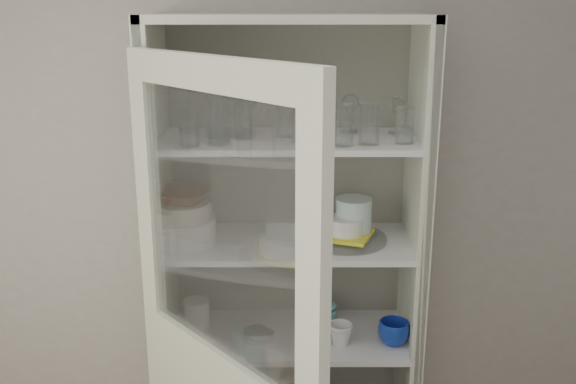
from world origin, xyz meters
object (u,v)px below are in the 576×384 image
at_px(white_ramekin, 345,225).
at_px(teal_jar, 325,317).
at_px(plate_stack_front, 184,231).
at_px(terracotta_bowl, 182,196).
at_px(mug_teal, 311,314).
at_px(glass_platter, 345,238).
at_px(mug_blue, 394,333).
at_px(goblet_2, 350,111).
at_px(yellow_trivet, 345,234).
at_px(measuring_cups, 256,335).
at_px(grey_bowl_stack, 353,218).
at_px(pantry_cabinet, 288,307).
at_px(goblet_0, 231,113).
at_px(white_canister, 197,314).
at_px(goblet_1, 247,111).
at_px(plate_stack_back, 186,215).
at_px(cream_bowl, 183,210).
at_px(goblet_3, 397,113).
at_px(mug_white, 340,334).

height_order(white_ramekin, teal_jar, white_ramekin).
distance_m(plate_stack_front, teal_jar, 0.67).
relative_size(terracotta_bowl, mug_teal, 1.85).
height_order(glass_platter, mug_blue, glass_platter).
distance_m(goblet_2, yellow_trivet, 0.47).
bearing_deg(terracotta_bowl, teal_jar, 6.54).
bearing_deg(glass_platter, yellow_trivet, 0.00).
height_order(glass_platter, measuring_cups, glass_platter).
xyz_separation_m(grey_bowl_stack, teal_jar, (-0.10, 0.01, -0.43)).
xyz_separation_m(pantry_cabinet, white_ramekin, (0.22, -0.08, 0.38)).
relative_size(goblet_0, glass_platter, 0.49).
bearing_deg(grey_bowl_stack, plate_stack_front, -175.25).
xyz_separation_m(goblet_2, white_canister, (-0.61, -0.06, -0.82)).
height_order(grey_bowl_stack, mug_blue, grey_bowl_stack).
bearing_deg(teal_jar, goblet_1, 166.24).
xyz_separation_m(plate_stack_front, teal_jar, (0.54, 0.06, -0.39)).
distance_m(goblet_0, teal_jar, 0.90).
relative_size(goblet_0, white_canister, 1.26).
bearing_deg(white_canister, plate_stack_back, 113.48).
height_order(goblet_2, teal_jar, goblet_2).
bearing_deg(mug_blue, glass_platter, 136.06).
bearing_deg(grey_bowl_stack, cream_bowl, -175.25).
bearing_deg(goblet_3, plate_stack_back, 176.29).
bearing_deg(grey_bowl_stack, teal_jar, 175.14).
relative_size(white_ramekin, mug_white, 1.53).
bearing_deg(mug_white, plate_stack_back, -179.29).
bearing_deg(plate_stack_back, white_ramekin, -12.56).
relative_size(goblet_2, cream_bowl, 0.79).
relative_size(plate_stack_front, mug_white, 2.57).
relative_size(terracotta_bowl, teal_jar, 1.87).
bearing_deg(terracotta_bowl, mug_blue, -3.62).
bearing_deg(goblet_2, teal_jar, -138.83).
distance_m(plate_stack_front, mug_white, 0.72).
xyz_separation_m(glass_platter, white_canister, (-0.59, 0.05, -0.35)).
height_order(plate_stack_back, terracotta_bowl, terracotta_bowl).
bearing_deg(terracotta_bowl, white_canister, 73.03).
distance_m(terracotta_bowl, mug_blue, 0.97).
bearing_deg(plate_stack_front, goblet_0, 34.10).
relative_size(yellow_trivet, teal_jar, 1.74).
xyz_separation_m(plate_stack_front, white_canister, (0.02, 0.07, -0.39)).
height_order(cream_bowl, mug_teal, cream_bowl).
relative_size(glass_platter, mug_teal, 2.91).
height_order(yellow_trivet, measuring_cups, yellow_trivet).
relative_size(goblet_0, goblet_3, 1.01).
xyz_separation_m(pantry_cabinet, teal_jar, (0.15, -0.04, -0.02)).
xyz_separation_m(cream_bowl, yellow_trivet, (0.61, 0.03, -0.11)).
bearing_deg(terracotta_bowl, mug_teal, 11.77).
height_order(goblet_0, goblet_3, goblet_0).
xyz_separation_m(goblet_1, measuring_cups, (0.03, -0.16, -0.86)).
height_order(pantry_cabinet, yellow_trivet, pantry_cabinet).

